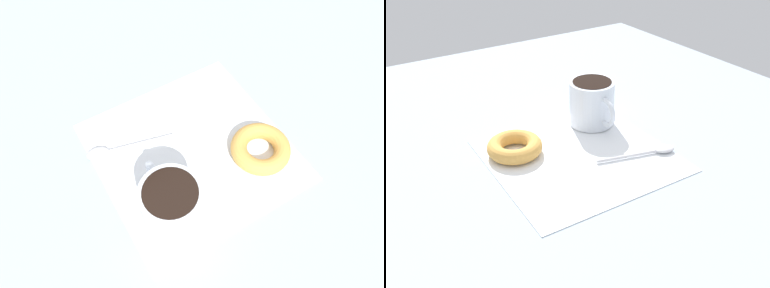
{
  "view_description": "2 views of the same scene",
  "coord_description": "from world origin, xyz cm",
  "views": [
    {
      "loc": [
        -19.24,
        -24.83,
        51.77
      ],
      "look_at": [
        -2.17,
        2.17,
        2.3
      ],
      "focal_mm": 35.0,
      "sensor_mm": 36.0,
      "label": 1
    },
    {
      "loc": [
        31.71,
        54.37,
        39.97
      ],
      "look_at": [
        -2.17,
        2.17,
        2.3
      ],
      "focal_mm": 40.0,
      "sensor_mm": 36.0,
      "label": 2
    }
  ],
  "objects": [
    {
      "name": "spoon",
      "position": [
        -13.26,
        8.99,
        0.7
      ],
      "size": [
        14.26,
        5.2,
        0.9
      ],
      "color": "silver",
      "rests_on": "napkin"
    },
    {
      "name": "napkin",
      "position": [
        -2.17,
        2.17,
        0.15
      ],
      "size": [
        30.13,
        30.13,
        0.3
      ],
      "primitive_type": "cube",
      "rotation": [
        0.0,
        0.0,
        -0.02
      ],
      "color": "white",
      "rests_on": "ground_plane"
    },
    {
      "name": "donut",
      "position": [
        6.79,
        -3.99,
        1.6
      ],
      "size": [
        9.54,
        9.54,
        2.61
      ],
      "primitive_type": "torus",
      "color": "gold",
      "rests_on": "napkin"
    },
    {
      "name": "ground_plane",
      "position": [
        0.0,
        0.0,
        -1.0
      ],
      "size": [
        120.0,
        120.0,
        2.0
      ],
      "primitive_type": "cube",
      "color": "#99A8B7"
    },
    {
      "name": "coffee_cup",
      "position": [
        -10.65,
        -5.88,
        4.74
      ],
      "size": [
        8.55,
        11.87,
        8.6
      ],
      "color": "silver",
      "rests_on": "napkin"
    }
  ]
}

